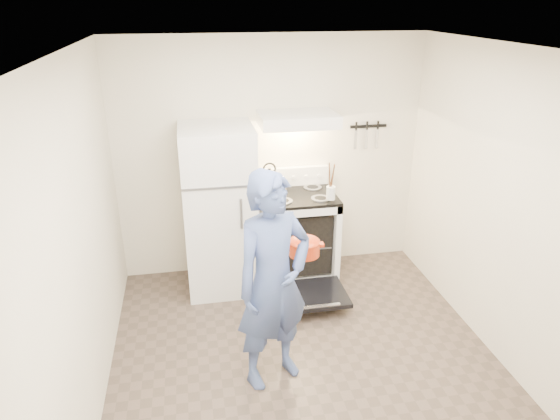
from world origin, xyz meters
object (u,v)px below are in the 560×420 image
object	(u,v)px
refrigerator	(220,210)
tea_kettle	(269,177)
dutch_oven	(304,248)
stove_body	(298,237)
person	(273,282)

from	to	relation	value
refrigerator	tea_kettle	bearing A→B (deg)	18.09
dutch_oven	stove_body	bearing A→B (deg)	79.92
tea_kettle	person	world-z (taller)	person
person	dutch_oven	world-z (taller)	person
stove_body	refrigerator	bearing A→B (deg)	-178.23
person	dutch_oven	bearing A→B (deg)	25.62
tea_kettle	person	bearing A→B (deg)	-98.52
person	refrigerator	bearing A→B (deg)	77.46
stove_body	tea_kettle	size ratio (longest dim) A/B	2.99
refrigerator	stove_body	size ratio (longest dim) A/B	1.85
dutch_oven	person	bearing A→B (deg)	-130.66
refrigerator	tea_kettle	distance (m)	0.62
tea_kettle	dutch_oven	distance (m)	1.28
stove_body	tea_kettle	distance (m)	0.72
person	tea_kettle	bearing A→B (deg)	57.75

